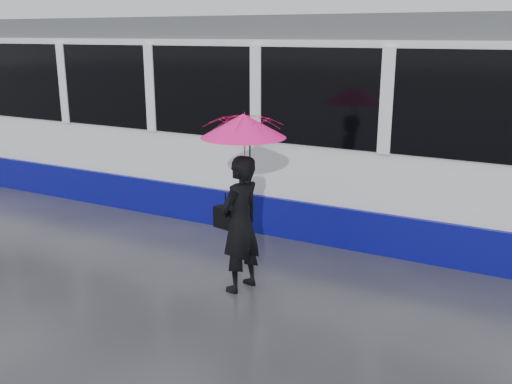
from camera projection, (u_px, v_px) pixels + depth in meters
The scene contains 6 objects.
ground at pixel (272, 271), 7.68m from camera, with size 90.00×90.00×0.00m, color #28282D.
rails at pixel (337, 219), 9.80m from camera, with size 34.00×1.51×0.02m.
tram at pixel (216, 115), 10.46m from camera, with size 26.00×2.56×3.35m.
woman at pixel (240, 224), 6.92m from camera, with size 0.62×0.41×1.70m, color black.
umbrella at pixel (243, 142), 6.63m from camera, with size 1.18×1.18×1.15m.
handbag at pixel (226, 218), 7.03m from camera, with size 0.32×0.19×0.44m.
Camera 1 is at (3.18, -6.36, 3.09)m, focal length 40.00 mm.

